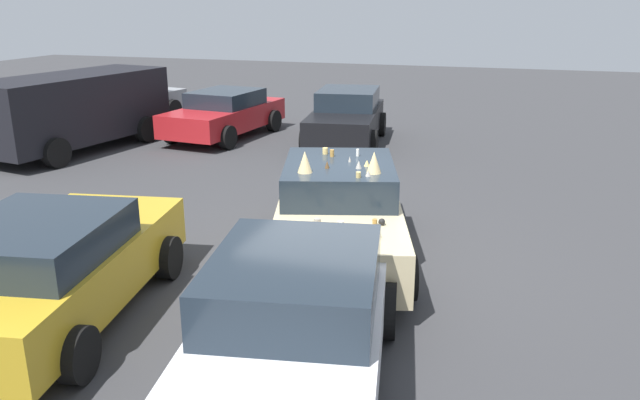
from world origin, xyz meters
TOP-DOWN VIEW (x-y plane):
  - ground_plane at (0.00, 0.00)m, footprint 60.00×60.00m
  - art_car_decorated at (0.04, 0.01)m, footprint 4.84×2.96m
  - parked_van_near_left at (4.94, 8.59)m, footprint 5.46×2.78m
  - parked_sedan_behind_left at (7.89, 2.04)m, footprint 4.38×2.37m
  - parked_sedan_far_left at (-3.63, -0.55)m, footprint 4.82×2.60m
  - parked_sedan_far_right at (7.65, 5.60)m, footprint 4.38×2.35m
  - parked_sedan_row_back_center at (-2.97, 2.78)m, footprint 4.45×2.60m
  - parked_sedan_near_right at (8.80, 9.63)m, footprint 4.23×2.56m

SIDE VIEW (x-z plane):
  - ground_plane at x=0.00m, z-range 0.00..0.00m
  - parked_sedan_far_right at x=7.65m, z-range 0.02..1.35m
  - parked_sedan_row_back_center at x=-2.97m, z-range 0.02..1.41m
  - parked_sedan_far_left at x=-3.63m, z-range 0.00..1.43m
  - parked_sedan_near_right at x=8.80m, z-range 0.00..1.45m
  - art_car_decorated at x=0.04m, z-range -0.15..1.62m
  - parked_sedan_behind_left at x=7.89m, z-range 0.01..1.47m
  - parked_van_near_left at x=4.94m, z-range 0.13..2.11m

